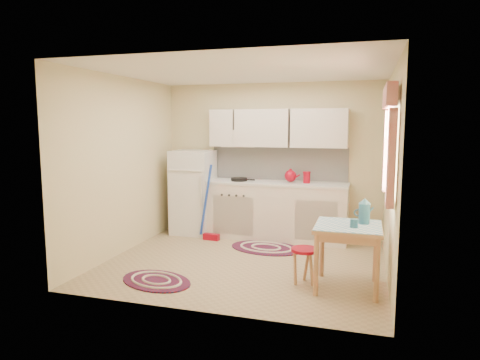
# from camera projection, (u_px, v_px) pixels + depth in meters

# --- Properties ---
(room_shell) EXTENTS (3.64, 3.60, 2.52)m
(room_shell) POSITION_uv_depth(u_px,v_px,m) (261.00, 142.00, 5.71)
(room_shell) COLOR tan
(room_shell) RESTS_ON ground
(fridge) EXTENTS (0.65, 0.60, 1.40)m
(fridge) POSITION_uv_depth(u_px,v_px,m) (193.00, 192.00, 7.18)
(fridge) COLOR white
(fridge) RESTS_ON ground
(broom) EXTENTS (0.29, 0.15, 1.20)m
(broom) POSITION_uv_depth(u_px,v_px,m) (211.00, 203.00, 6.74)
(broom) COLOR #1D42B9
(broom) RESTS_ON ground
(base_cabinets) EXTENTS (2.25, 0.60, 0.88)m
(base_cabinets) POSITION_uv_depth(u_px,v_px,m) (276.00, 211.00, 6.87)
(base_cabinets) COLOR beige
(base_cabinets) RESTS_ON ground
(countertop) EXTENTS (2.27, 0.62, 0.04)m
(countertop) POSITION_uv_depth(u_px,v_px,m) (276.00, 183.00, 6.81)
(countertop) COLOR silver
(countertop) RESTS_ON base_cabinets
(frying_pan) EXTENTS (0.30, 0.30, 0.05)m
(frying_pan) POSITION_uv_depth(u_px,v_px,m) (239.00, 179.00, 6.92)
(frying_pan) COLOR black
(frying_pan) RESTS_ON countertop
(red_kettle) EXTENTS (0.25, 0.23, 0.21)m
(red_kettle) POSITION_uv_depth(u_px,v_px,m) (290.00, 176.00, 6.73)
(red_kettle) COLOR #9A0518
(red_kettle) RESTS_ON countertop
(red_canister) EXTENTS (0.14, 0.14, 0.16)m
(red_canister) POSITION_uv_depth(u_px,v_px,m) (307.00, 178.00, 6.66)
(red_canister) COLOR #9A0518
(red_canister) RESTS_ON countertop
(table) EXTENTS (0.72, 0.72, 0.72)m
(table) POSITION_uv_depth(u_px,v_px,m) (347.00, 257.00, 4.77)
(table) COLOR tan
(table) RESTS_ON ground
(stool) EXTENTS (0.34, 0.34, 0.42)m
(stool) POSITION_uv_depth(u_px,v_px,m) (304.00, 266.00, 4.92)
(stool) COLOR #9A0518
(stool) RESTS_ON ground
(coffee_pot) EXTENTS (0.17, 0.16, 0.31)m
(coffee_pot) POSITION_uv_depth(u_px,v_px,m) (364.00, 211.00, 4.77)
(coffee_pot) COLOR #28617C
(coffee_pot) RESTS_ON table
(mug) EXTENTS (0.11, 0.11, 0.10)m
(mug) POSITION_uv_depth(u_px,v_px,m) (354.00, 224.00, 4.60)
(mug) COLOR #28617C
(mug) RESTS_ON table
(rug_center) EXTENTS (1.17, 0.86, 0.02)m
(rug_center) POSITION_uv_depth(u_px,v_px,m) (266.00, 248.00, 6.35)
(rug_center) COLOR maroon
(rug_center) RESTS_ON ground
(rug_left) EXTENTS (1.08, 0.89, 0.02)m
(rug_left) POSITION_uv_depth(u_px,v_px,m) (156.00, 281.00, 5.02)
(rug_left) COLOR maroon
(rug_left) RESTS_ON ground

